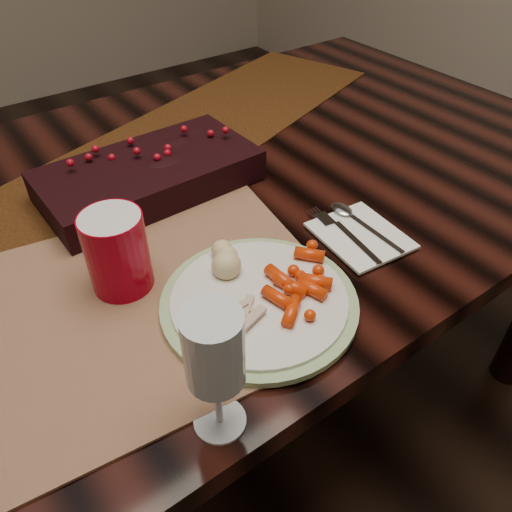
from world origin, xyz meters
TOP-DOWN VIEW (x-y plane):
  - floor at (0.00, 0.00)m, footprint 5.00×5.00m
  - dining_table at (0.00, 0.00)m, footprint 1.80×1.00m
  - table_runner at (-0.05, 0.12)m, footprint 1.54×0.79m
  - centerpiece at (-0.04, 0.04)m, footprint 0.40×0.21m
  - placemat_main at (-0.14, -0.19)m, footprint 0.51×0.41m
  - placemat_second at (-0.35, -0.24)m, footprint 0.52×0.41m
  - dinner_plate at (-0.05, -0.33)m, footprint 0.32×0.32m
  - baby_carrots at (0.01, -0.35)m, footprint 0.13×0.11m
  - mashed_potatoes at (-0.05, -0.24)m, footprint 0.11×0.10m
  - turkey_shreds at (-0.09, -0.35)m, footprint 0.08×0.08m
  - napkin at (0.18, -0.30)m, footprint 0.14×0.16m
  - fork at (0.16, -0.29)m, footprint 0.05×0.15m
  - spoon at (0.20, -0.29)m, footprint 0.04×0.15m
  - red_cup at (-0.19, -0.18)m, footprint 0.11×0.11m
  - wine_glass at (-0.20, -0.45)m, footprint 0.08×0.08m

SIDE VIEW (x-z plane):
  - floor at x=0.00m, z-range 0.00..0.00m
  - dining_table at x=0.00m, z-range 0.00..0.75m
  - table_runner at x=-0.05m, z-range 0.75..0.75m
  - placemat_main at x=-0.14m, z-range 0.75..0.75m
  - placemat_second at x=-0.35m, z-range 0.75..0.75m
  - napkin at x=0.18m, z-range 0.75..0.76m
  - fork at x=0.16m, z-range 0.76..0.76m
  - spoon at x=0.20m, z-range 0.76..0.76m
  - dinner_plate at x=-0.05m, z-range 0.75..0.77m
  - turkey_shreds at x=-0.09m, z-range 0.77..0.79m
  - baby_carrots at x=0.01m, z-range 0.77..0.79m
  - centerpiece at x=-0.04m, z-range 0.75..0.83m
  - mashed_potatoes at x=-0.05m, z-range 0.77..0.82m
  - red_cup at x=-0.19m, z-range 0.75..0.88m
  - wine_glass at x=-0.20m, z-range 0.75..0.93m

